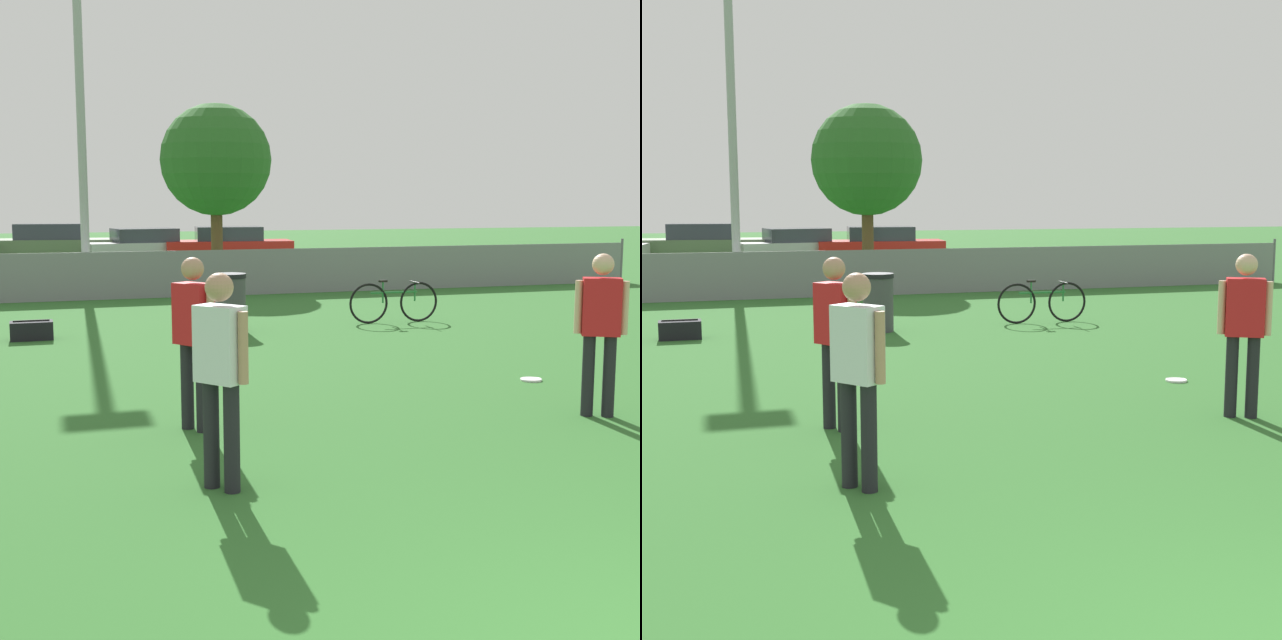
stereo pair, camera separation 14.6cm
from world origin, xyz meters
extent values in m
cube|color=gray|center=(0.00, 18.00, 0.55)|extent=(25.20, 0.03, 1.10)
cylinder|color=slate|center=(12.60, 18.00, 0.61)|extent=(0.07, 0.07, 1.21)
cylinder|color=#9E9EA3|center=(-1.82, 18.88, 4.34)|extent=(0.20, 0.20, 8.67)
cylinder|color=brown|center=(1.83, 21.25, 1.11)|extent=(0.32, 0.32, 2.22)
sphere|color=#286023|center=(1.83, 21.25, 3.36)|extent=(3.03, 3.03, 3.03)
cylinder|color=black|center=(2.53, 5.06, 0.44)|extent=(0.13, 0.13, 0.88)
cylinder|color=black|center=(2.72, 4.95, 0.44)|extent=(0.13, 0.13, 0.88)
cube|color=red|center=(2.63, 5.00, 1.18)|extent=(0.45, 0.39, 0.61)
sphere|color=#D8AD8C|center=(2.63, 5.00, 1.63)|extent=(0.23, 0.23, 0.23)
cylinder|color=#D8AD8C|center=(2.42, 5.12, 1.18)|extent=(0.08, 0.08, 0.57)
cylinder|color=#D8AD8C|center=(2.83, 4.89, 1.18)|extent=(0.08, 0.08, 0.57)
cylinder|color=black|center=(-1.64, 5.86, 0.44)|extent=(0.13, 0.13, 0.88)
cylinder|color=black|center=(-1.52, 5.68, 0.44)|extent=(0.13, 0.13, 0.88)
cube|color=red|center=(-1.58, 5.77, 1.18)|extent=(0.40, 0.45, 0.61)
sphere|color=tan|center=(-1.58, 5.77, 1.63)|extent=(0.23, 0.23, 0.23)
cylinder|color=tan|center=(-1.71, 5.96, 1.18)|extent=(0.08, 0.08, 0.57)
cylinder|color=tan|center=(-1.44, 5.58, 1.18)|extent=(0.08, 0.08, 0.57)
cylinder|color=black|center=(-1.77, 3.95, 0.44)|extent=(0.13, 0.13, 0.88)
cylinder|color=black|center=(-1.64, 3.78, 0.44)|extent=(0.13, 0.13, 0.88)
cube|color=silver|center=(-1.71, 3.86, 1.18)|extent=(0.41, 0.44, 0.61)
sphere|color=tan|center=(-1.71, 3.86, 1.63)|extent=(0.23, 0.23, 0.23)
cylinder|color=tan|center=(-1.85, 4.05, 1.18)|extent=(0.08, 0.08, 0.57)
cylinder|color=tan|center=(-1.56, 3.68, 1.18)|extent=(0.08, 0.08, 0.57)
cylinder|color=white|center=(2.96, 6.87, 0.01)|extent=(0.27, 0.27, 0.03)
torus|color=white|center=(2.96, 6.87, 0.01)|extent=(0.27, 0.27, 0.03)
torus|color=black|center=(2.87, 12.40, 0.38)|extent=(0.76, 0.06, 0.76)
torus|color=black|center=(3.87, 12.37, 0.38)|extent=(0.76, 0.06, 0.76)
cylinder|color=#267238|center=(3.37, 12.39, 0.57)|extent=(0.92, 0.06, 0.04)
cylinder|color=#267238|center=(3.15, 12.39, 0.57)|extent=(0.03, 0.03, 0.39)
cylinder|color=#267238|center=(3.79, 12.38, 0.57)|extent=(0.03, 0.03, 0.36)
cube|color=black|center=(3.15, 12.39, 0.79)|extent=(0.16, 0.06, 0.04)
cylinder|color=black|center=(3.79, 12.38, 0.75)|extent=(0.04, 0.44, 0.03)
cylinder|color=#3F3F44|center=(0.22, 12.24, 0.47)|extent=(0.53, 0.53, 0.94)
cylinder|color=black|center=(0.22, 12.24, 0.98)|extent=(0.56, 0.56, 0.08)
cube|color=black|center=(-3.11, 12.36, 0.15)|extent=(0.68, 0.37, 0.31)
cube|color=black|center=(-3.11, 12.36, 0.32)|extent=(0.58, 0.04, 0.02)
cylinder|color=black|center=(-0.95, 29.80, 0.33)|extent=(0.69, 0.27, 0.67)
cylinder|color=black|center=(-1.15, 28.33, 0.33)|extent=(0.69, 0.27, 0.67)
cylinder|color=black|center=(-3.61, 30.16, 0.33)|extent=(0.69, 0.27, 0.67)
cylinder|color=black|center=(-3.81, 28.70, 0.33)|extent=(0.69, 0.27, 0.67)
cube|color=#59724C|center=(-2.38, 29.25, 0.57)|extent=(4.52, 2.27, 0.71)
cube|color=#2D333D|center=(-2.38, 29.25, 1.19)|extent=(2.44, 1.79, 0.54)
cylinder|color=black|center=(1.80, 28.82, 0.34)|extent=(0.69, 0.26, 0.67)
cylinder|color=black|center=(1.99, 27.31, 0.34)|extent=(0.69, 0.26, 0.67)
cylinder|color=black|center=(-0.63, 28.51, 0.34)|extent=(0.69, 0.26, 0.67)
cylinder|color=black|center=(-0.43, 27.00, 0.34)|extent=(0.69, 0.26, 0.67)
cube|color=#B7B7BC|center=(0.68, 27.91, 0.54)|extent=(4.13, 2.23, 0.62)
cube|color=#2D333D|center=(0.68, 27.91, 1.07)|extent=(2.23, 1.78, 0.46)
cylinder|color=black|center=(4.96, 28.17, 0.34)|extent=(0.69, 0.26, 0.67)
cylinder|color=black|center=(4.78, 26.64, 0.34)|extent=(0.69, 0.26, 0.67)
cylinder|color=black|center=(2.29, 28.47, 0.34)|extent=(0.69, 0.26, 0.67)
cylinder|color=black|center=(2.12, 26.95, 0.34)|extent=(0.69, 0.26, 0.67)
cube|color=red|center=(3.54, 27.56, 0.55)|extent=(4.50, 2.23, 0.64)
cube|color=#2D333D|center=(3.54, 27.56, 1.11)|extent=(2.41, 1.79, 0.48)
camera|label=1|loc=(-3.11, -2.94, 2.32)|focal=50.00mm
camera|label=2|loc=(-2.97, -2.98, 2.32)|focal=50.00mm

